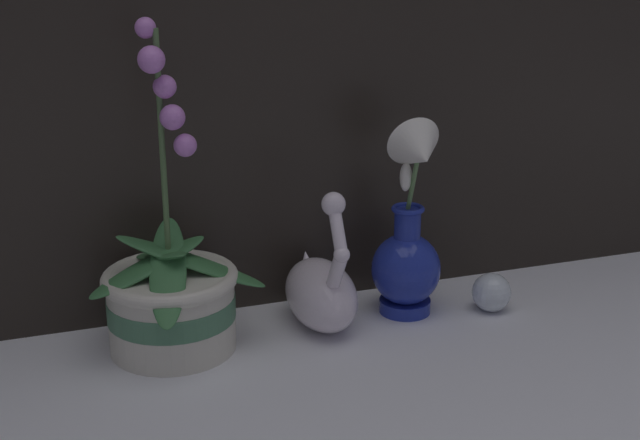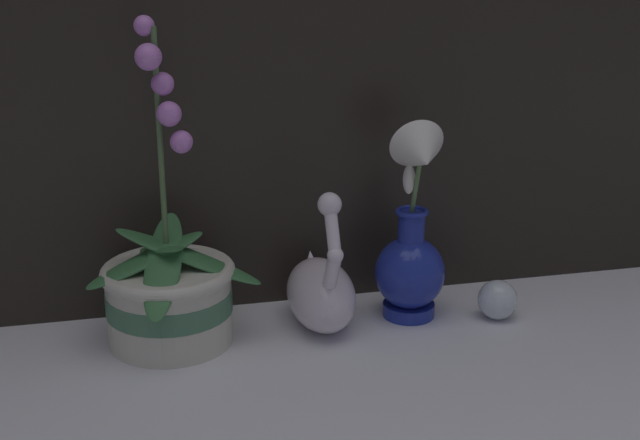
{
  "view_description": "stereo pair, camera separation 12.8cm",
  "coord_description": "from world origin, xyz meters",
  "px_view_note": "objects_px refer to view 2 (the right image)",
  "views": [
    {
      "loc": [
        -0.41,
        -1.05,
        0.58
      ],
      "look_at": [
        -0.01,
        0.1,
        0.17
      ],
      "focal_mm": 50.0,
      "sensor_mm": 36.0,
      "label": 1
    },
    {
      "loc": [
        -0.29,
        -1.08,
        0.58
      ],
      "look_at": [
        -0.01,
        0.1,
        0.17
      ],
      "focal_mm": 50.0,
      "sensor_mm": 36.0,
      "label": 2
    }
  ],
  "objects_px": {
    "glass_sphere": "(498,300)",
    "swan_figurine": "(321,290)",
    "blue_vase": "(412,251)",
    "orchid_potted_plant": "(169,290)"
  },
  "relations": [
    {
      "from": "glass_sphere",
      "to": "swan_figurine",
      "type": "bearing_deg",
      "value": 172.31
    },
    {
      "from": "swan_figurine",
      "to": "glass_sphere",
      "type": "xyz_separation_m",
      "value": [
        0.27,
        -0.04,
        -0.03
      ]
    },
    {
      "from": "blue_vase",
      "to": "glass_sphere",
      "type": "bearing_deg",
      "value": -14.93
    },
    {
      "from": "orchid_potted_plant",
      "to": "glass_sphere",
      "type": "height_order",
      "value": "orchid_potted_plant"
    },
    {
      "from": "orchid_potted_plant",
      "to": "swan_figurine",
      "type": "relative_size",
      "value": 2.06
    },
    {
      "from": "orchid_potted_plant",
      "to": "blue_vase",
      "type": "xyz_separation_m",
      "value": [
        0.36,
        -0.0,
        0.03
      ]
    },
    {
      "from": "orchid_potted_plant",
      "to": "swan_figurine",
      "type": "height_order",
      "value": "orchid_potted_plant"
    },
    {
      "from": "swan_figurine",
      "to": "blue_vase",
      "type": "bearing_deg",
      "value": -0.82
    },
    {
      "from": "blue_vase",
      "to": "glass_sphere",
      "type": "xyz_separation_m",
      "value": [
        0.13,
        -0.03,
        -0.08
      ]
    },
    {
      "from": "swan_figurine",
      "to": "blue_vase",
      "type": "relative_size",
      "value": 0.72
    }
  ]
}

